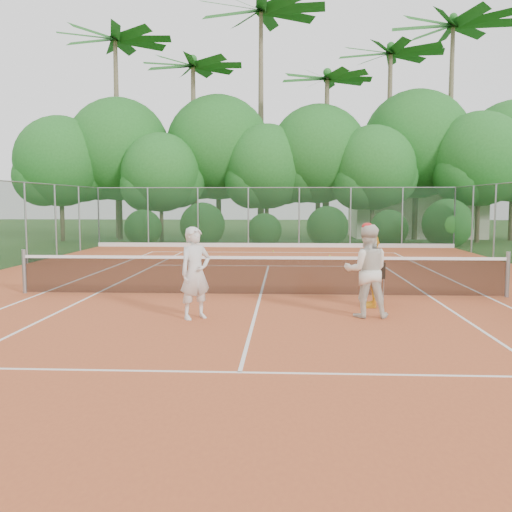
{
  "coord_description": "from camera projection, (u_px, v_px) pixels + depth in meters",
  "views": [
    {
      "loc": [
        0.61,
        -13.85,
        2.31
      ],
      "look_at": [
        -0.05,
        -1.2,
        1.1
      ],
      "focal_mm": 40.0,
      "sensor_mm": 36.0,
      "label": 1
    }
  ],
  "objects": [
    {
      "name": "ball_hopper",
      "position": [
        374.0,
        271.0,
        12.61
      ],
      "size": [
        0.42,
        0.42,
        0.97
      ],
      "rotation": [
        0.0,
        0.0,
        -0.26
      ],
      "color": "gray",
      "rests_on": "clay_court"
    },
    {
      "name": "ground",
      "position": [
        261.0,
        296.0,
        14.02
      ],
      "size": [
        120.0,
        120.0,
        0.0
      ],
      "primitive_type": "plane",
      "color": "#264A1A",
      "rests_on": "ground"
    },
    {
      "name": "court_markings",
      "position": [
        261.0,
        295.0,
        14.02
      ],
      "size": [
        11.03,
        23.83,
        0.01
      ],
      "color": "white",
      "rests_on": "clay_court"
    },
    {
      "name": "stray_ball_b",
      "position": [
        273.0,
        251.0,
        26.09
      ],
      "size": [
        0.07,
        0.07,
        0.07
      ],
      "primitive_type": "sphere",
      "color": "#BFCD2F",
      "rests_on": "clay_court"
    },
    {
      "name": "club_building",
      "position": [
        414.0,
        214.0,
        37.27
      ],
      "size": [
        8.0,
        5.0,
        3.0
      ],
      "primitive_type": "cube",
      "color": "beige",
      "rests_on": "ground"
    },
    {
      "name": "clay_court",
      "position": [
        261.0,
        295.0,
        14.02
      ],
      "size": [
        18.0,
        36.0,
        0.02
      ],
      "primitive_type": "cube",
      "color": "#B45229",
      "rests_on": "ground"
    },
    {
      "name": "stray_ball_c",
      "position": [
        330.0,
        256.0,
        23.85
      ],
      "size": [
        0.07,
        0.07,
        0.07
      ],
      "primitive_type": "sphere",
      "color": "#BCCF30",
      "rests_on": "clay_court"
    },
    {
      "name": "tennis_net",
      "position": [
        261.0,
        274.0,
        13.97
      ],
      "size": [
        11.97,
        0.1,
        1.1
      ],
      "color": "gray",
      "rests_on": "clay_court"
    },
    {
      "name": "stray_ball_a",
      "position": [
        220.0,
        256.0,
        23.7
      ],
      "size": [
        0.07,
        0.07,
        0.07
      ],
      "primitive_type": "sphere",
      "color": "gold",
      "rests_on": "clay_court"
    },
    {
      "name": "player_center_grp",
      "position": [
        367.0,
        271.0,
        11.28
      ],
      "size": [
        0.91,
        0.71,
        1.88
      ],
      "color": "silver",
      "rests_on": "clay_court"
    },
    {
      "name": "player_white",
      "position": [
        195.0,
        273.0,
        11.11
      ],
      "size": [
        0.78,
        0.75,
        1.81
      ],
      "primitive_type": "imported",
      "rotation": [
        0.0,
        0.0,
        0.69
      ],
      "color": "silver",
      "rests_on": "clay_court"
    },
    {
      "name": "fence_back",
      "position": [
        274.0,
        217.0,
        28.79
      ],
      "size": [
        18.07,
        0.07,
        3.0
      ],
      "color": "#19381E",
      "rests_on": "clay_court"
    },
    {
      "name": "player_yellow",
      "position": [
        373.0,
        271.0,
        12.36
      ],
      "size": [
        0.51,
        0.97,
        1.58
      ],
      "primitive_type": "imported",
      "rotation": [
        0.0,
        0.0,
        -1.71
      ],
      "color": "gold",
      "rests_on": "clay_court"
    },
    {
      "name": "tropical_treeline",
      "position": [
        300.0,
        154.0,
        33.56
      ],
      "size": [
        32.1,
        8.49,
        15.03
      ],
      "color": "brown",
      "rests_on": "ground"
    }
  ]
}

